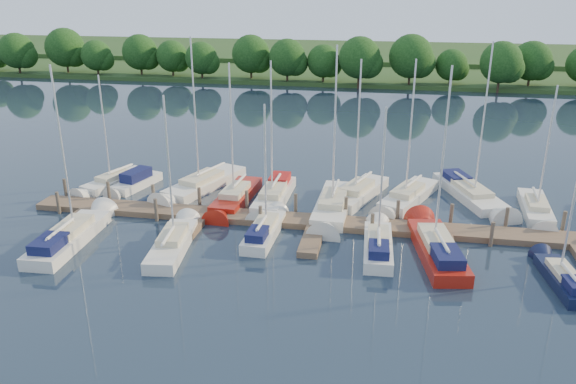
% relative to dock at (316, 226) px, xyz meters
% --- Properties ---
extents(ground, '(260.00, 260.00, 0.00)m').
position_rel_dock_xyz_m(ground, '(0.00, -7.31, -0.20)').
color(ground, '#182231').
rests_on(ground, ground).
extents(dock, '(40.00, 6.00, 0.40)m').
position_rel_dock_xyz_m(dock, '(0.00, 0.00, 0.00)').
color(dock, brown).
rests_on(dock, ground).
extents(mooring_pilings, '(38.24, 2.84, 2.00)m').
position_rel_dock_xyz_m(mooring_pilings, '(0.00, 1.13, 0.40)').
color(mooring_pilings, '#473D33').
rests_on(mooring_pilings, ground).
extents(far_shore, '(180.00, 30.00, 0.60)m').
position_rel_dock_xyz_m(far_shore, '(0.00, 67.69, 0.10)').
color(far_shore, '#1F4119').
rests_on(far_shore, ground).
extents(distant_hill, '(220.00, 40.00, 1.40)m').
position_rel_dock_xyz_m(distant_hill, '(0.00, 92.69, 0.50)').
color(distant_hill, '#344C21').
rests_on(distant_hill, ground).
extents(treeline, '(147.47, 9.39, 8.17)m').
position_rel_dock_xyz_m(treeline, '(3.61, 54.63, 3.90)').
color(treeline, '#38281C').
rests_on(treeline, ground).
extents(sailboat_n_0, '(3.48, 7.09, 9.12)m').
position_rel_dock_xyz_m(sailboat_n_0, '(-16.93, 5.32, 0.07)').
color(sailboat_n_0, silver).
rests_on(sailboat_n_0, ground).
extents(motorboat, '(2.62, 5.42, 1.74)m').
position_rel_dock_xyz_m(motorboat, '(-15.03, 5.28, 0.16)').
color(motorboat, silver).
rests_on(motorboat, ground).
extents(sailboat_n_2, '(4.78, 9.47, 11.99)m').
position_rel_dock_xyz_m(sailboat_n_2, '(-9.85, 5.88, 0.07)').
color(sailboat_n_2, silver).
rests_on(sailboat_n_2, ground).
extents(sailboat_n_3, '(2.29, 8.23, 10.56)m').
position_rel_dock_xyz_m(sailboat_n_3, '(-6.49, 3.60, 0.08)').
color(sailboat_n_3, '#9A180E').
rests_on(sailboat_n_3, ground).
extents(sailboat_n_4, '(2.05, 8.28, 10.70)m').
position_rel_dock_xyz_m(sailboat_n_4, '(-3.75, 4.24, 0.14)').
color(sailboat_n_4, silver).
rests_on(sailboat_n_4, ground).
extents(sailboat_n_5, '(2.42, 9.35, 11.91)m').
position_rel_dock_xyz_m(sailboat_n_5, '(0.74, 3.10, 0.08)').
color(sailboat_n_5, silver).
rests_on(sailboat_n_5, ground).
extents(sailboat_n_6, '(4.28, 8.27, 10.74)m').
position_rel_dock_xyz_m(sailboat_n_6, '(2.23, 5.83, 0.08)').
color(sailboat_n_6, silver).
rests_on(sailboat_n_6, ground).
extents(sailboat_n_7, '(4.66, 8.29, 10.78)m').
position_rel_dock_xyz_m(sailboat_n_7, '(5.86, 5.94, 0.08)').
color(sailboat_n_7, silver).
rests_on(sailboat_n_7, ground).
extents(sailboat_n_8, '(4.91, 9.40, 11.86)m').
position_rel_dock_xyz_m(sailboat_n_8, '(10.62, 7.53, 0.11)').
color(sailboat_n_8, silver).
rests_on(sailboat_n_8, ground).
extents(sailboat_n_9, '(2.21, 7.35, 9.34)m').
position_rel_dock_xyz_m(sailboat_n_9, '(14.69, 5.28, 0.07)').
color(sailboat_n_9, silver).
rests_on(sailboat_n_9, ground).
extents(sailboat_s_0, '(2.39, 8.80, 11.25)m').
position_rel_dock_xyz_m(sailboat_s_0, '(-14.71, -4.68, 0.14)').
color(sailboat_s_0, silver).
rests_on(sailboat_s_0, ground).
extents(sailboat_s_1, '(2.50, 7.54, 9.70)m').
position_rel_dock_xyz_m(sailboat_s_1, '(-8.15, -4.34, 0.08)').
color(sailboat_s_1, silver).
rests_on(sailboat_s_1, ground).
extents(sailboat_s_2, '(1.76, 6.74, 8.78)m').
position_rel_dock_xyz_m(sailboat_s_2, '(-3.10, -1.66, 0.13)').
color(sailboat_s_2, silver).
rests_on(sailboat_s_2, ground).
extents(sailboat_s_3, '(1.88, 6.95, 9.08)m').
position_rel_dock_xyz_m(sailboat_s_3, '(4.05, -2.52, 0.13)').
color(sailboat_s_3, silver).
rests_on(sailboat_s_3, ground).
extents(sailboat_s_4, '(3.34, 9.02, 11.45)m').
position_rel_dock_xyz_m(sailboat_s_4, '(7.44, -2.29, 0.14)').
color(sailboat_s_4, '#9A180E').
rests_on(sailboat_s_4, ground).
extents(sailboat_s_5, '(1.98, 5.97, 7.67)m').
position_rel_dock_xyz_m(sailboat_s_5, '(13.83, -4.70, 0.11)').
color(sailboat_s_5, black).
rests_on(sailboat_s_5, ground).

